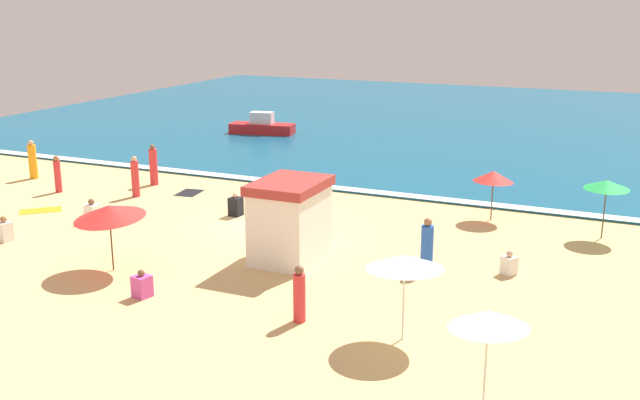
# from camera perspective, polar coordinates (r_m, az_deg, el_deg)

# --- Properties ---
(ground_plane) EXTENTS (60.00, 60.00, 0.00)m
(ground_plane) POSITION_cam_1_polar(r_m,az_deg,el_deg) (28.41, -4.49, -2.01)
(ground_plane) COLOR #D8B775
(ocean_water) EXTENTS (60.00, 44.00, 0.10)m
(ocean_water) POSITION_cam_1_polar(r_m,az_deg,el_deg) (54.07, 9.82, 6.08)
(ocean_water) COLOR #0F567A
(ocean_water) RESTS_ON ground_plane
(wave_breaker_foam) EXTENTS (57.00, 0.70, 0.01)m
(wave_breaker_foam) POSITION_cam_1_polar(r_m,az_deg,el_deg) (33.84, 0.57, 1.03)
(wave_breaker_foam) COLOR white
(wave_breaker_foam) RESTS_ON ocean_water
(lifeguard_cabana) EXTENTS (2.06, 2.77, 2.71)m
(lifeguard_cabana) POSITION_cam_1_polar(r_m,az_deg,el_deg) (24.32, -2.32, -1.55)
(lifeguard_cabana) COLOR white
(lifeguard_cabana) RESTS_ON ground_plane
(beach_umbrella_0) EXTENTS (2.89, 2.90, 2.25)m
(beach_umbrella_0) POSITION_cam_1_polar(r_m,az_deg,el_deg) (24.12, -15.89, -0.87)
(beach_umbrella_0) COLOR #4C3823
(beach_umbrella_0) RESTS_ON ground_plane
(beach_umbrella_1) EXTENTS (2.20, 2.20, 1.98)m
(beach_umbrella_1) POSITION_cam_1_polar(r_m,az_deg,el_deg) (29.46, 13.18, 1.77)
(beach_umbrella_1) COLOR #4C3823
(beach_umbrella_1) RESTS_ON ground_plane
(beach_umbrella_2) EXTENTS (2.40, 2.40, 2.23)m
(beach_umbrella_2) POSITION_cam_1_polar(r_m,az_deg,el_deg) (15.91, 12.81, -8.92)
(beach_umbrella_2) COLOR silver
(beach_umbrella_2) RESTS_ON ground_plane
(beach_umbrella_3) EXTENTS (1.77, 1.77, 2.18)m
(beach_umbrella_3) POSITION_cam_1_polar(r_m,az_deg,el_deg) (28.28, 21.17, 1.10)
(beach_umbrella_3) COLOR #4C3823
(beach_umbrella_3) RESTS_ON ground_plane
(beach_umbrella_4) EXTENTS (2.73, 2.74, 2.33)m
(beach_umbrella_4) POSITION_cam_1_polar(r_m,az_deg,el_deg) (18.53, 6.53, -4.75)
(beach_umbrella_4) COLOR silver
(beach_umbrella_4) RESTS_ON ground_plane
(beachgoer_0) EXTENTS (0.51, 0.51, 0.94)m
(beachgoer_0) POSITION_cam_1_polar(r_m,az_deg,el_deg) (28.74, -23.05, -2.17)
(beachgoer_0) COLOR white
(beachgoer_0) RESTS_ON ground_plane
(beachgoer_1) EXTENTS (0.41, 0.41, 1.67)m
(beachgoer_1) POSITION_cam_1_polar(r_m,az_deg,el_deg) (35.13, -19.51, 1.86)
(beachgoer_1) COLOR red
(beachgoer_1) RESTS_ON ground_plane
(beachgoer_2) EXTENTS (0.50, 0.50, 1.77)m
(beachgoer_2) POSITION_cam_1_polar(r_m,az_deg,el_deg) (23.68, 8.22, -3.57)
(beachgoer_2) COLOR blue
(beachgoer_2) RESTS_ON ground_plane
(beachgoer_4) EXTENTS (0.45, 0.45, 1.90)m
(beachgoer_4) POSITION_cam_1_polar(r_m,az_deg,el_deg) (35.32, -12.67, 2.56)
(beachgoer_4) COLOR red
(beachgoer_4) RESTS_ON ground_plane
(beachgoer_5) EXTENTS (0.48, 0.48, 1.80)m
(beachgoer_5) POSITION_cam_1_polar(r_m,az_deg,el_deg) (33.34, -14.01, 1.68)
(beachgoer_5) COLOR red
(beachgoer_5) RESTS_ON ground_plane
(beachgoer_6) EXTENTS (0.55, 0.55, 0.84)m
(beachgoer_6) POSITION_cam_1_polar(r_m,az_deg,el_deg) (22.24, -13.51, -6.41)
(beachgoer_6) COLOR #D84CA5
(beachgoer_6) RESTS_ON ground_plane
(beachgoer_7) EXTENTS (0.49, 0.49, 0.95)m
(beachgoer_7) POSITION_cam_1_polar(r_m,az_deg,el_deg) (29.77, -6.49, -0.46)
(beachgoer_7) COLOR black
(beachgoer_7) RESTS_ON ground_plane
(beachgoer_9) EXTENTS (0.42, 0.42, 1.58)m
(beachgoer_9) POSITION_cam_1_polar(r_m,az_deg,el_deg) (19.91, -1.60, -7.32)
(beachgoer_9) COLOR red
(beachgoer_9) RESTS_ON ground_plane
(beachgoer_10) EXTENTS (0.47, 0.47, 0.96)m
(beachgoer_10) POSITION_cam_1_polar(r_m,az_deg,el_deg) (29.96, -17.09, -0.93)
(beachgoer_10) COLOR white
(beachgoer_10) RESTS_ON ground_plane
(beachgoer_11) EXTENTS (0.55, 0.55, 1.88)m
(beachgoer_11) POSITION_cam_1_polar(r_m,az_deg,el_deg) (38.27, -21.20, 2.84)
(beachgoer_11) COLOR orange
(beachgoer_11) RESTS_ON ground_plane
(beachgoer_12) EXTENTS (0.56, 0.56, 0.79)m
(beachgoer_12) POSITION_cam_1_polar(r_m,az_deg,el_deg) (24.07, 14.31, -4.82)
(beachgoer_12) COLOR white
(beachgoer_12) RESTS_ON ground_plane
(beach_towel_0) EXTENTS (1.78, 1.74, 0.01)m
(beach_towel_0) POSITION_cam_1_polar(r_m,az_deg,el_deg) (32.45, -20.66, -0.76)
(beach_towel_0) COLOR orange
(beach_towel_0) RESTS_ON ground_plane
(beach_towel_1) EXTENTS (1.11, 1.44, 0.01)m
(beach_towel_1) POSITION_cam_1_polar(r_m,az_deg,el_deg) (33.67, -10.01, 0.55)
(beach_towel_1) COLOR black
(beach_towel_1) RESTS_ON ground_plane
(small_boat_0) EXTENTS (4.25, 2.05, 1.36)m
(small_boat_0) POSITION_cam_1_polar(r_m,az_deg,el_deg) (47.64, -4.47, 5.66)
(small_boat_0) COLOR red
(small_boat_0) RESTS_ON ocean_water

